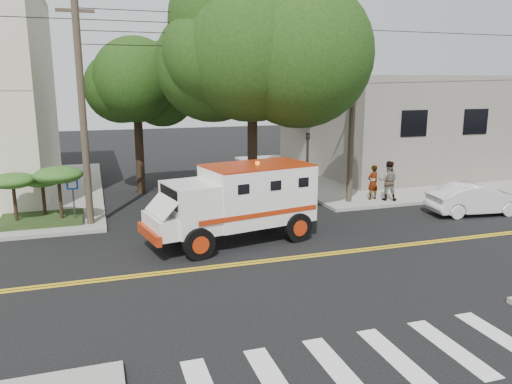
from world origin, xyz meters
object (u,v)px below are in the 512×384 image
object	(u,v)px
armored_truck	(238,199)
parked_sedan	(476,199)
pedestrian_a	(373,182)
pedestrian_b	(388,181)

from	to	relation	value
armored_truck	parked_sedan	distance (m)	11.18
pedestrian_a	parked_sedan	bearing A→B (deg)	121.54
pedestrian_b	armored_truck	bearing A→B (deg)	53.36
armored_truck	pedestrian_a	bearing A→B (deg)	14.62
armored_truck	pedestrian_b	distance (m)	9.29
parked_sedan	pedestrian_b	distance (m)	4.02
pedestrian_b	parked_sedan	bearing A→B (deg)	160.72
pedestrian_b	pedestrian_a	bearing A→B (deg)	1.16
pedestrian_a	pedestrian_b	world-z (taller)	pedestrian_b
pedestrian_a	pedestrian_b	distance (m)	0.72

